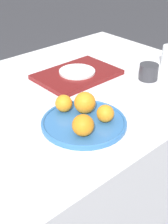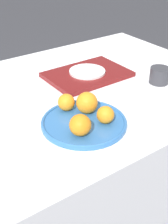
{
  "view_description": "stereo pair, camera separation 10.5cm",
  "coord_description": "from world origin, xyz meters",
  "px_view_note": "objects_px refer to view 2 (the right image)",
  "views": [
    {
      "loc": [
        -0.69,
        -0.9,
        1.34
      ],
      "look_at": [
        -0.09,
        -0.23,
        0.79
      ],
      "focal_mm": 50.0,
      "sensor_mm": 36.0,
      "label": 1
    },
    {
      "loc": [
        -0.6,
        -0.96,
        1.34
      ],
      "look_at": [
        -0.09,
        -0.23,
        0.79
      ],
      "focal_mm": 50.0,
      "sensor_mm": 36.0,
      "label": 2
    }
  ],
  "objects_px": {
    "fruit_platter": "(84,122)",
    "orange_2": "(105,115)",
    "serving_tray": "(87,75)",
    "orange_0": "(87,103)",
    "orange_3": "(66,102)",
    "cup_1": "(159,75)",
    "orange_1": "(80,125)",
    "side_plate": "(87,71)"
  },
  "relations": [
    {
      "from": "orange_1",
      "to": "orange_2",
      "type": "xyz_separation_m",
      "value": [
        0.11,
        0.01,
        -0.01
      ]
    },
    {
      "from": "orange_0",
      "to": "cup_1",
      "type": "height_order",
      "value": "orange_0"
    },
    {
      "from": "serving_tray",
      "to": "orange_1",
      "type": "bearing_deg",
      "value": -128.68
    },
    {
      "from": "orange_1",
      "to": "side_plate",
      "type": "relative_size",
      "value": 0.44
    },
    {
      "from": "fruit_platter",
      "to": "orange_3",
      "type": "relative_size",
      "value": 4.76
    },
    {
      "from": "orange_1",
      "to": "serving_tray",
      "type": "xyz_separation_m",
      "value": [
        0.29,
        0.36,
        -0.04
      ]
    },
    {
      "from": "fruit_platter",
      "to": "orange_1",
      "type": "bearing_deg",
      "value": -134.44
    },
    {
      "from": "orange_0",
      "to": "serving_tray",
      "type": "xyz_separation_m",
      "value": [
        0.19,
        0.27,
        -0.04
      ]
    },
    {
      "from": "cup_1",
      "to": "orange_0",
      "type": "bearing_deg",
      "value": -175.13
    },
    {
      "from": "orange_3",
      "to": "serving_tray",
      "type": "height_order",
      "value": "orange_3"
    },
    {
      "from": "fruit_platter",
      "to": "serving_tray",
      "type": "height_order",
      "value": "serving_tray"
    },
    {
      "from": "side_plate",
      "to": "orange_0",
      "type": "bearing_deg",
      "value": -126.14
    },
    {
      "from": "orange_0",
      "to": "serving_tray",
      "type": "distance_m",
      "value": 0.33
    },
    {
      "from": "serving_tray",
      "to": "cup_1",
      "type": "bearing_deg",
      "value": -46.79
    },
    {
      "from": "fruit_platter",
      "to": "side_plate",
      "type": "bearing_deg",
      "value": 52.45
    },
    {
      "from": "orange_0",
      "to": "orange_3",
      "type": "bearing_deg",
      "value": 131.77
    },
    {
      "from": "orange_3",
      "to": "cup_1",
      "type": "distance_m",
      "value": 0.46
    },
    {
      "from": "serving_tray",
      "to": "orange_0",
      "type": "bearing_deg",
      "value": -126.14
    },
    {
      "from": "orange_3",
      "to": "serving_tray",
      "type": "relative_size",
      "value": 0.17
    },
    {
      "from": "orange_2",
      "to": "serving_tray",
      "type": "bearing_deg",
      "value": 62.9
    },
    {
      "from": "fruit_platter",
      "to": "orange_0",
      "type": "xyz_separation_m",
      "value": [
        0.04,
        0.04,
        0.04
      ]
    },
    {
      "from": "fruit_platter",
      "to": "orange_2",
      "type": "distance_m",
      "value": 0.08
    },
    {
      "from": "orange_0",
      "to": "orange_3",
      "type": "relative_size",
      "value": 1.25
    },
    {
      "from": "orange_3",
      "to": "serving_tray",
      "type": "bearing_deg",
      "value": 40.45
    },
    {
      "from": "orange_1",
      "to": "serving_tray",
      "type": "bearing_deg",
      "value": 51.32
    },
    {
      "from": "serving_tray",
      "to": "cup_1",
      "type": "relative_size",
      "value": 4.26
    },
    {
      "from": "orange_1",
      "to": "orange_3",
      "type": "distance_m",
      "value": 0.16
    },
    {
      "from": "orange_2",
      "to": "orange_3",
      "type": "relative_size",
      "value": 0.97
    },
    {
      "from": "side_plate",
      "to": "orange_2",
      "type": "bearing_deg",
      "value": -117.1
    },
    {
      "from": "orange_0",
      "to": "serving_tray",
      "type": "height_order",
      "value": "orange_0"
    },
    {
      "from": "orange_0",
      "to": "serving_tray",
      "type": "bearing_deg",
      "value": 53.86
    },
    {
      "from": "orange_1",
      "to": "serving_tray",
      "type": "distance_m",
      "value": 0.47
    },
    {
      "from": "fruit_platter",
      "to": "serving_tray",
      "type": "xyz_separation_m",
      "value": [
        0.24,
        0.31,
        0.0
      ]
    },
    {
      "from": "orange_0",
      "to": "cup_1",
      "type": "relative_size",
      "value": 0.92
    },
    {
      "from": "orange_0",
      "to": "side_plate",
      "type": "relative_size",
      "value": 0.48
    },
    {
      "from": "orange_0",
      "to": "fruit_platter",
      "type": "bearing_deg",
      "value": -134.95
    },
    {
      "from": "orange_0",
      "to": "orange_2",
      "type": "relative_size",
      "value": 1.28
    },
    {
      "from": "orange_0",
      "to": "orange_3",
      "type": "distance_m",
      "value": 0.08
    },
    {
      "from": "orange_0",
      "to": "orange_2",
      "type": "xyz_separation_m",
      "value": [
        0.01,
        -0.09,
        -0.01
      ]
    },
    {
      "from": "fruit_platter",
      "to": "serving_tray",
      "type": "distance_m",
      "value": 0.39
    },
    {
      "from": "orange_2",
      "to": "side_plate",
      "type": "height_order",
      "value": "orange_2"
    },
    {
      "from": "cup_1",
      "to": "orange_3",
      "type": "bearing_deg",
      "value": 177.28
    }
  ]
}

